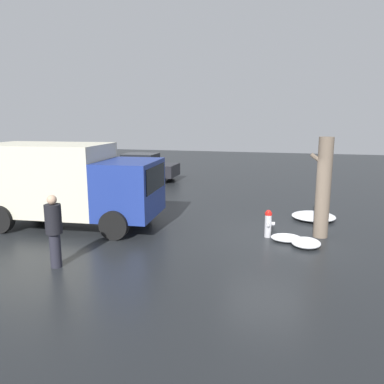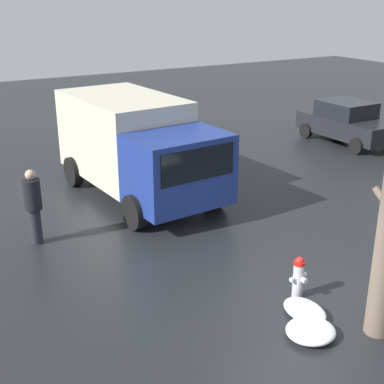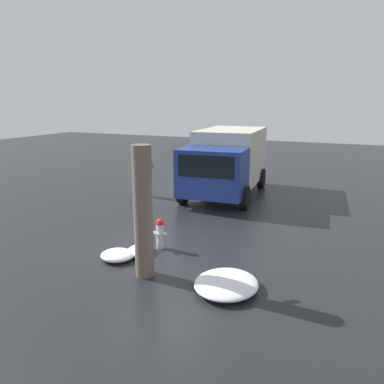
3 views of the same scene
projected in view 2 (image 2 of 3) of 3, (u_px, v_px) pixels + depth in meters
The scene contains 7 objects.
ground_plane at pixel (297, 297), 10.50m from camera, with size 60.00×60.00×0.00m, color black.
fire_hydrant at pixel (298, 277), 10.34m from camera, with size 0.32×0.41×0.87m.
delivery_truck at pixel (136, 144), 15.23m from camera, with size 6.07×3.15×2.79m.
pedestrian at pixel (33, 204), 12.38m from camera, with size 0.40×0.40×1.83m.
parked_car at pixel (348, 122), 20.91m from camera, with size 3.99×2.16×1.59m.
snow_pile_by_hydrant at pixel (311, 331), 9.24m from camera, with size 0.83×0.88×0.24m.
snow_pile_by_tree at pixel (305, 310), 9.85m from camera, with size 0.93×0.65×0.22m.
Camera 2 is at (-6.85, 6.31, 5.65)m, focal length 50.00 mm.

